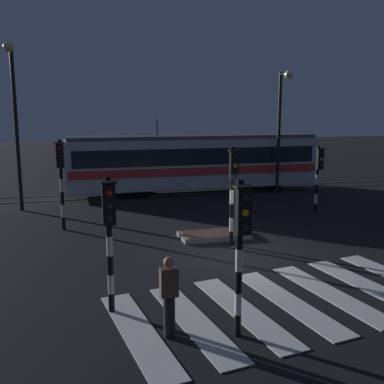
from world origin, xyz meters
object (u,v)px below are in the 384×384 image
traffic_light_corner_far_right (318,169)px  street_lamp_trackside_right (282,117)px  traffic_light_kerb_mid_left (241,236)px  street_lamp_trackside_left (14,108)px  traffic_light_corner_near_left (109,225)px  traffic_light_median_centre (233,181)px  tram (194,162)px  pedestrian_waiting_at_kerb (169,296)px  traffic_light_corner_far_left (61,171)px

traffic_light_corner_far_right → street_lamp_trackside_right: 5.33m
traffic_light_kerb_mid_left → street_lamp_trackside_left: size_ratio=0.44×
traffic_light_corner_near_left → traffic_light_median_centre: size_ratio=0.93×
traffic_light_corner_far_right → tram: size_ratio=0.21×
traffic_light_corner_far_right → pedestrian_waiting_at_kerb: traffic_light_corner_far_right is taller
pedestrian_waiting_at_kerb → traffic_light_median_centre: bearing=58.2°
traffic_light_kerb_mid_left → traffic_light_median_centre: bearing=70.8°
traffic_light_corner_near_left → traffic_light_kerb_mid_left: (2.40, -1.80, 0.06)m
street_lamp_trackside_left → traffic_light_corner_far_right: bearing=-16.7°
traffic_light_kerb_mid_left → pedestrian_waiting_at_kerb: size_ratio=1.91×
street_lamp_trackside_right → traffic_light_median_centre: bearing=-125.3°
traffic_light_corner_far_right → street_lamp_trackside_left: street_lamp_trackside_left is taller
traffic_light_corner_near_left → traffic_light_corner_far_left: (-1.13, 7.81, 0.23)m
traffic_light_kerb_mid_left → street_lamp_trackside_left: (-5.45, 13.52, 2.56)m
traffic_light_corner_near_left → pedestrian_waiting_at_kerb: bearing=-52.8°
traffic_light_corner_far_left → traffic_light_kerb_mid_left: 10.23m
traffic_light_corner_far_right → traffic_light_corner_far_left: size_ratio=0.87×
street_lamp_trackside_right → pedestrian_waiting_at_kerb: street_lamp_trackside_right is taller
traffic_light_corner_near_left → pedestrian_waiting_at_kerb: 2.10m
street_lamp_trackside_right → traffic_light_corner_far_left: bearing=-157.4°
traffic_light_median_centre → pedestrian_waiting_at_kerb: traffic_light_median_centre is taller
tram → pedestrian_waiting_at_kerb: size_ratio=8.46×
traffic_light_corner_near_left → tram: 15.84m
street_lamp_trackside_right → tram: size_ratio=0.46×
traffic_light_corner_near_left → tram: (6.07, 14.63, -0.35)m
traffic_light_corner_far_left → tram: (7.20, 6.83, -0.58)m
traffic_light_corner_near_left → traffic_light_corner_far_right: bearing=38.3°
tram → pedestrian_waiting_at_kerb: bearing=-107.5°
traffic_light_corner_far_right → street_lamp_trackside_right: street_lamp_trackside_right is taller
traffic_light_corner_far_left → pedestrian_waiting_at_kerb: bearing=-76.7°
traffic_light_corner_far_left → street_lamp_trackside_left: 4.97m
traffic_light_kerb_mid_left → pedestrian_waiting_at_kerb: bearing=162.5°
traffic_light_kerb_mid_left → traffic_light_corner_far_right: bearing=51.9°
tram → traffic_light_corner_near_left: bearing=-112.5°
traffic_light_corner_far_left → traffic_light_kerb_mid_left: traffic_light_corner_far_left is taller
traffic_light_median_centre → street_lamp_trackside_right: street_lamp_trackside_right is taller
street_lamp_trackside_right → street_lamp_trackside_left: size_ratio=0.90×
traffic_light_corner_near_left → traffic_light_corner_far_right: (9.94, 7.84, -0.07)m
traffic_light_kerb_mid_left → traffic_light_median_centre: traffic_light_median_centre is taller
traffic_light_corner_far_right → traffic_light_corner_near_left: bearing=-141.7°
traffic_light_corner_far_right → pedestrian_waiting_at_kerb: bearing=-134.1°
traffic_light_corner_far_left → pedestrian_waiting_at_kerb: (2.17, -9.17, -1.45)m
traffic_light_corner_near_left → street_lamp_trackside_left: bearing=104.6°
traffic_light_median_centre → tram: (1.59, 10.45, -0.50)m
tram → traffic_light_corner_far_left: bearing=-136.5°
traffic_light_corner_far_right → traffic_light_corner_far_left: traffic_light_corner_far_left is taller
street_lamp_trackside_right → street_lamp_trackside_left: bearing=-176.1°
traffic_light_corner_near_left → street_lamp_trackside_right: street_lamp_trackside_right is taller
traffic_light_corner_far_left → street_lamp_trackside_right: bearing=22.6°
traffic_light_corner_near_left → street_lamp_trackside_left: (-3.05, 11.73, 2.62)m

